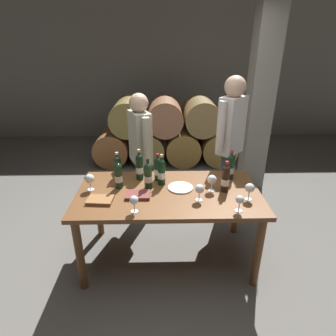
{
  "coord_description": "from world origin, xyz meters",
  "views": [
    {
      "loc": [
        -0.06,
        -2.3,
        2.04
      ],
      "look_at": [
        0.0,
        0.2,
        0.91
      ],
      "focal_mm": 30.14,
      "sensor_mm": 36.0,
      "label": 1
    }
  ],
  "objects_px": {
    "leather_ledger": "(138,195)",
    "wine_bottle_3": "(158,168)",
    "wine_glass_2": "(250,188)",
    "serving_plate": "(180,188)",
    "wine_bottle_0": "(148,175)",
    "wine_bottle_5": "(118,175)",
    "wine_glass_4": "(90,179)",
    "dining_table": "(168,200)",
    "wine_bottle_2": "(139,167)",
    "wine_glass_0": "(199,189)",
    "wine_bottle_1": "(118,167)",
    "wine_bottle_4": "(162,172)",
    "sommelier_presenting": "(230,137)",
    "wine_glass_5": "(212,180)",
    "wine_glass_1": "(134,201)",
    "taster_seated_left": "(141,149)",
    "wine_bottle_6": "(226,179)",
    "tasting_notebook": "(100,200)",
    "wine_glass_3": "(240,200)",
    "wine_bottle_7": "(231,167)"
  },
  "relations": [
    {
      "from": "wine_glass_2",
      "to": "dining_table",
      "type": "bearing_deg",
      "value": 167.19
    },
    {
      "from": "wine_glass_0",
      "to": "tasting_notebook",
      "type": "xyz_separation_m",
      "value": [
        -0.86,
        0.0,
        -0.1
      ]
    },
    {
      "from": "wine_bottle_1",
      "to": "wine_bottle_3",
      "type": "xyz_separation_m",
      "value": [
        0.41,
        -0.05,
        0.0
      ]
    },
    {
      "from": "dining_table",
      "to": "sommelier_presenting",
      "type": "height_order",
      "value": "sommelier_presenting"
    },
    {
      "from": "wine_bottle_3",
      "to": "dining_table",
      "type": "bearing_deg",
      "value": -68.53
    },
    {
      "from": "wine_bottle_1",
      "to": "wine_bottle_5",
      "type": "bearing_deg",
      "value": -80.66
    },
    {
      "from": "wine_bottle_4",
      "to": "leather_ledger",
      "type": "height_order",
      "value": "wine_bottle_4"
    },
    {
      "from": "dining_table",
      "to": "wine_bottle_6",
      "type": "distance_m",
      "value": 0.57
    },
    {
      "from": "wine_bottle_6",
      "to": "taster_seated_left",
      "type": "height_order",
      "value": "taster_seated_left"
    },
    {
      "from": "dining_table",
      "to": "wine_bottle_2",
      "type": "relative_size",
      "value": 5.33
    },
    {
      "from": "dining_table",
      "to": "sommelier_presenting",
      "type": "bearing_deg",
      "value": 46.01
    },
    {
      "from": "wine_glass_2",
      "to": "tasting_notebook",
      "type": "height_order",
      "value": "wine_glass_2"
    },
    {
      "from": "dining_table",
      "to": "wine_bottle_6",
      "type": "height_order",
      "value": "wine_bottle_6"
    },
    {
      "from": "wine_glass_3",
      "to": "tasting_notebook",
      "type": "bearing_deg",
      "value": 171.27
    },
    {
      "from": "wine_glass_4",
      "to": "leather_ledger",
      "type": "distance_m",
      "value": 0.48
    },
    {
      "from": "wine_bottle_6",
      "to": "dining_table",
      "type": "bearing_deg",
      "value": 179.52
    },
    {
      "from": "wine_glass_3",
      "to": "tasting_notebook",
      "type": "relative_size",
      "value": 0.65
    },
    {
      "from": "wine_glass_3",
      "to": "wine_glass_4",
      "type": "xyz_separation_m",
      "value": [
        -1.3,
        0.39,
        0.01
      ]
    },
    {
      "from": "wine_bottle_7",
      "to": "wine_glass_0",
      "type": "xyz_separation_m",
      "value": [
        -0.36,
        -0.42,
        -0.02
      ]
    },
    {
      "from": "sommelier_presenting",
      "to": "taster_seated_left",
      "type": "height_order",
      "value": "sommelier_presenting"
    },
    {
      "from": "dining_table",
      "to": "wine_bottle_1",
      "type": "height_order",
      "value": "wine_bottle_1"
    },
    {
      "from": "serving_plate",
      "to": "wine_glass_4",
      "type": "bearing_deg",
      "value": -179.23
    },
    {
      "from": "wine_bottle_3",
      "to": "wine_bottle_7",
      "type": "xyz_separation_m",
      "value": [
        0.73,
        0.0,
        0.01
      ]
    },
    {
      "from": "wine_bottle_2",
      "to": "wine_glass_5",
      "type": "bearing_deg",
      "value": -21.01
    },
    {
      "from": "wine_bottle_4",
      "to": "tasting_notebook",
      "type": "distance_m",
      "value": 0.63
    },
    {
      "from": "leather_ledger",
      "to": "wine_glass_5",
      "type": "bearing_deg",
      "value": 7.94
    },
    {
      "from": "wine_glass_5",
      "to": "serving_plate",
      "type": "distance_m",
      "value": 0.31
    },
    {
      "from": "wine_glass_2",
      "to": "taster_seated_left",
      "type": "relative_size",
      "value": 0.1
    },
    {
      "from": "wine_glass_2",
      "to": "wine_glass_5",
      "type": "xyz_separation_m",
      "value": [
        -0.3,
        0.17,
        0.0
      ]
    },
    {
      "from": "wine_bottle_1",
      "to": "wine_bottle_3",
      "type": "height_order",
      "value": "wine_bottle_3"
    },
    {
      "from": "wine_bottle_3",
      "to": "wine_bottle_6",
      "type": "distance_m",
      "value": 0.67
    },
    {
      "from": "wine_bottle_5",
      "to": "wine_bottle_7",
      "type": "xyz_separation_m",
      "value": [
        1.1,
        0.16,
        0.0
      ]
    },
    {
      "from": "wine_bottle_1",
      "to": "wine_bottle_4",
      "type": "distance_m",
      "value": 0.47
    },
    {
      "from": "leather_ledger",
      "to": "wine_bottle_3",
      "type": "bearing_deg",
      "value": 62.38
    },
    {
      "from": "wine_bottle_2",
      "to": "wine_glass_0",
      "type": "bearing_deg",
      "value": -38.37
    },
    {
      "from": "wine_bottle_5",
      "to": "tasting_notebook",
      "type": "xyz_separation_m",
      "value": [
        -0.13,
        -0.25,
        -0.12
      ]
    },
    {
      "from": "wine_bottle_4",
      "to": "wine_glass_5",
      "type": "distance_m",
      "value": 0.49
    },
    {
      "from": "wine_glass_0",
      "to": "wine_glass_4",
      "type": "bearing_deg",
      "value": 167.83
    },
    {
      "from": "wine_glass_2",
      "to": "sommelier_presenting",
      "type": "xyz_separation_m",
      "value": [
        0.02,
        0.91,
        0.17
      ]
    },
    {
      "from": "leather_ledger",
      "to": "wine_glass_1",
      "type": "bearing_deg",
      "value": -91.52
    },
    {
      "from": "wine_bottle_1",
      "to": "wine_bottle_6",
      "type": "relative_size",
      "value": 0.92
    },
    {
      "from": "wine_bottle_6",
      "to": "wine_glass_2",
      "type": "xyz_separation_m",
      "value": [
        0.18,
        -0.16,
        -0.02
      ]
    },
    {
      "from": "wine_bottle_2",
      "to": "taster_seated_left",
      "type": "distance_m",
      "value": 0.45
    },
    {
      "from": "wine_glass_2",
      "to": "serving_plate",
      "type": "height_order",
      "value": "wine_glass_2"
    },
    {
      "from": "wine_bottle_2",
      "to": "wine_glass_0",
      "type": "relative_size",
      "value": 2.06
    },
    {
      "from": "wine_bottle_1",
      "to": "wine_glass_3",
      "type": "bearing_deg",
      "value": -31.13
    },
    {
      "from": "wine_glass_5",
      "to": "wine_glass_1",
      "type": "bearing_deg",
      "value": -153.6
    },
    {
      "from": "dining_table",
      "to": "leather_ledger",
      "type": "relative_size",
      "value": 7.73
    },
    {
      "from": "wine_bottle_1",
      "to": "wine_glass_2",
      "type": "height_order",
      "value": "wine_bottle_1"
    },
    {
      "from": "wine_bottle_0",
      "to": "wine_bottle_5",
      "type": "height_order",
      "value": "wine_bottle_5"
    }
  ]
}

